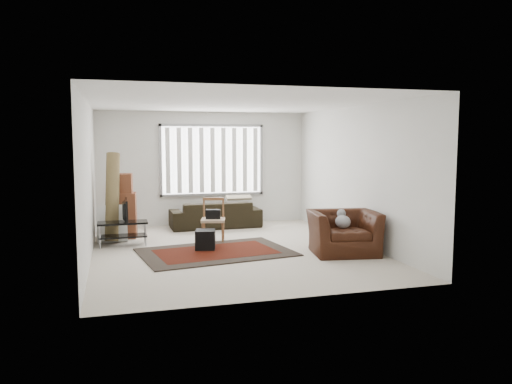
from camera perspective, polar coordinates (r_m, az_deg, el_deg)
room at (r=9.63m, az=-3.26°, el=4.32°), size 6.00×6.02×2.71m
persian_rug at (r=9.13m, az=-4.60°, el=-6.86°), size 2.88×2.14×0.02m
tv_stand at (r=9.97m, az=-14.98°, el=-4.04°), size 0.93×0.42×0.47m
tv at (r=9.92m, az=-15.04°, el=-2.06°), size 0.10×0.76×0.43m
subwoofer at (r=9.32m, az=-5.81°, el=-5.42°), size 0.43×0.43×0.36m
moving_boxes at (r=10.76m, az=-14.97°, el=-1.77°), size 0.59×0.55×1.34m
white_flatpack at (r=10.37m, az=-16.13°, el=-3.49°), size 0.60×0.26×0.74m
rolled_rug at (r=10.41m, az=-16.10°, el=-0.54°), size 0.39×0.72×1.79m
sofa at (r=11.67m, az=-4.67°, el=-2.10°), size 2.09×0.94×0.80m
side_chair at (r=10.07m, az=-4.92°, el=-2.94°), size 0.56×0.56×0.87m
armchair at (r=9.11m, az=9.99°, el=-4.21°), size 1.33×1.20×0.87m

